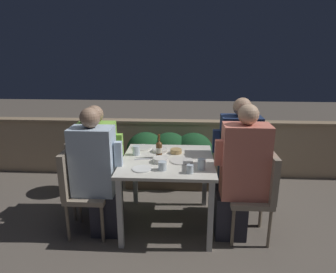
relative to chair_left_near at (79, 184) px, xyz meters
The scene contains 25 objects.
ground_plane 1.04m from the chair_left_near, 12.76° to the left, with size 16.00×16.00×0.00m, color #665B51.
parapet_wall 1.79m from the chair_left_near, 60.90° to the left, with size 9.00×0.18×0.83m.
dining_table 0.90m from the chair_left_near, 12.76° to the left, with size 0.93×0.96×0.74m.
planter_hedge 1.44m from the chair_left_near, 54.01° to the left, with size 1.17×0.47×0.75m.
chair_left_near is the anchor object (origin of this frame).
person_blue_shirt 0.23m from the chair_left_near, ahead, with size 0.49×0.26×1.31m.
chair_left_far 0.37m from the chair_left_near, 100.89° to the left, with size 0.41×0.40×0.89m.
person_green_blouse 0.39m from the chair_left_near, 70.99° to the left, with size 0.48×0.26×1.26m.
chair_right_near 1.77m from the chair_left_near, ahead, with size 0.41×0.40×0.89m.
person_coral_top 1.59m from the chair_left_near, ahead, with size 0.50×0.26×1.35m.
chair_right_far 1.82m from the chair_left_near, 11.95° to the left, with size 0.41×0.40×0.89m.
person_navy_jumper 1.64m from the chair_left_near, 13.33° to the left, with size 0.49×0.26×1.35m.
beer_bottle 0.87m from the chair_left_near, 16.26° to the left, with size 0.06×0.06×0.25m.
plate_0 0.81m from the chair_left_near, 44.05° to the left, with size 0.23×0.23×0.01m.
plate_1 1.05m from the chair_left_near, ahead, with size 0.24×0.24×0.01m.
plate_2 0.69m from the chair_left_near, ahead, with size 0.18×0.18×0.01m.
bowl_0 0.91m from the chair_left_near, 28.92° to the left, with size 0.16×0.16×0.04m.
bowl_1 0.85m from the chair_left_near, ahead, with size 0.15×0.15×0.05m.
bowl_2 1.05m from the chair_left_near, 22.07° to the left, with size 0.12×0.12×0.05m.
glass_cup_0 0.67m from the chair_left_near, 30.29° to the left, with size 0.08×0.08×0.10m.
glass_cup_1 1.23m from the chair_left_near, ahead, with size 0.07×0.07×0.10m.
glass_cup_2 0.88m from the chair_left_near, ahead, with size 0.08×0.08×0.08m.
glass_cup_3 1.13m from the chair_left_near, ahead, with size 0.06×0.06×0.08m.
fork_0 0.68m from the chair_left_near, 16.10° to the left, with size 0.17×0.06×0.01m.
potted_plant 0.89m from the chair_left_near, 104.86° to the left, with size 0.41×0.41×0.79m.
Camera 1 is at (0.17, -2.85, 1.82)m, focal length 32.00 mm.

